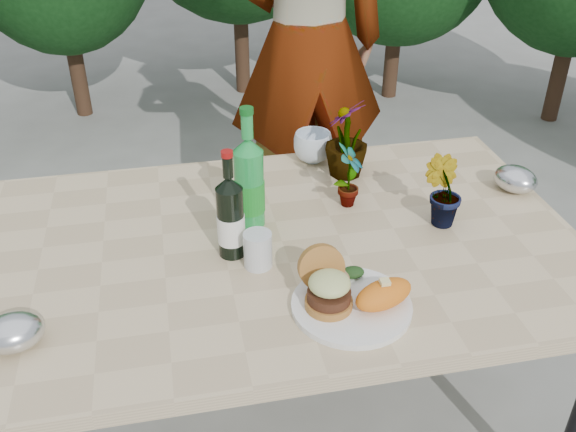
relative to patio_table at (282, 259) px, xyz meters
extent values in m
plane|color=slate|center=(0.00, 0.00, -0.69)|extent=(80.00, 80.00, 0.00)
cube|color=#CCB388|center=(0.00, 0.00, 0.04)|extent=(1.60, 1.00, 0.04)
cylinder|color=black|center=(-0.72, 0.42, -0.34)|extent=(0.05, 0.05, 0.71)
cylinder|color=black|center=(0.72, 0.42, -0.34)|extent=(0.05, 0.05, 0.71)
cylinder|color=#382316|center=(-0.80, 2.80, -0.48)|extent=(0.10, 0.10, 0.42)
cylinder|color=#382316|center=(0.30, 3.00, -0.44)|extent=(0.10, 0.10, 0.50)
cylinder|color=#382316|center=(1.30, 2.70, -0.50)|extent=(0.10, 0.10, 0.38)
cylinder|color=#382316|center=(2.20, 2.10, -0.47)|extent=(0.10, 0.10, 0.44)
cylinder|color=white|center=(0.10, -0.30, 0.06)|extent=(0.28, 0.28, 0.01)
cylinder|color=#B7722D|center=(0.05, -0.30, 0.08)|extent=(0.11, 0.11, 0.02)
cylinder|color=#472314|center=(0.05, -0.30, 0.10)|extent=(0.10, 0.10, 0.02)
ellipsoid|color=beige|center=(0.05, -0.30, 0.14)|extent=(0.10, 0.10, 0.04)
cylinder|color=#B7722D|center=(0.05, -0.22, 0.13)|extent=(0.11, 0.06, 0.11)
ellipsoid|color=orange|center=(0.17, -0.32, 0.10)|extent=(0.17, 0.12, 0.06)
ellipsoid|color=olive|center=(0.10, -0.21, 0.08)|extent=(0.04, 0.04, 0.02)
ellipsoid|color=#193814|center=(0.13, -0.20, 0.09)|extent=(0.06, 0.04, 0.03)
cylinder|color=black|center=(-0.14, -0.03, 0.15)|extent=(0.07, 0.07, 0.19)
cylinder|color=white|center=(-0.14, -0.03, 0.14)|extent=(0.07, 0.07, 0.08)
cone|color=black|center=(-0.14, -0.03, 0.27)|extent=(0.07, 0.07, 0.03)
cylinder|color=black|center=(-0.14, -0.03, 0.31)|extent=(0.03, 0.03, 0.06)
cylinder|color=maroon|center=(-0.14, -0.03, 0.35)|extent=(0.03, 0.03, 0.01)
cylinder|color=#1A933B|center=(-0.07, 0.10, 0.17)|extent=(0.08, 0.08, 0.22)
cylinder|color=#198C26|center=(-0.07, 0.10, 0.15)|extent=(0.08, 0.08, 0.09)
cone|color=#1A933B|center=(-0.07, 0.10, 0.30)|extent=(0.08, 0.08, 0.04)
cylinder|color=#1A933B|center=(-0.07, 0.10, 0.35)|extent=(0.03, 0.03, 0.07)
cylinder|color=#0C5919|center=(-0.07, 0.10, 0.39)|extent=(0.04, 0.04, 0.02)
cylinder|color=silver|center=(-0.08, -0.09, 0.10)|extent=(0.07, 0.07, 0.09)
imported|color=#2A561D|center=(0.22, 0.14, 0.16)|extent=(0.11, 0.12, 0.20)
imported|color=#275B1F|center=(0.45, 0.00, 0.16)|extent=(0.14, 0.14, 0.20)
imported|color=#27501B|center=(0.27, 0.33, 0.18)|extent=(0.19, 0.19, 0.24)
imported|color=silver|center=(0.19, 0.44, 0.11)|extent=(0.16, 0.16, 0.10)
ellipsoid|color=silver|center=(-0.64, -0.27, 0.10)|extent=(0.15, 0.13, 0.08)
ellipsoid|color=silver|center=(0.74, 0.13, 0.10)|extent=(0.16, 0.17, 0.08)
imported|color=#99684C|center=(0.32, 1.10, 0.23)|extent=(0.68, 0.45, 1.85)
camera|label=1|loc=(-0.27, -1.38, 1.04)|focal=40.00mm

